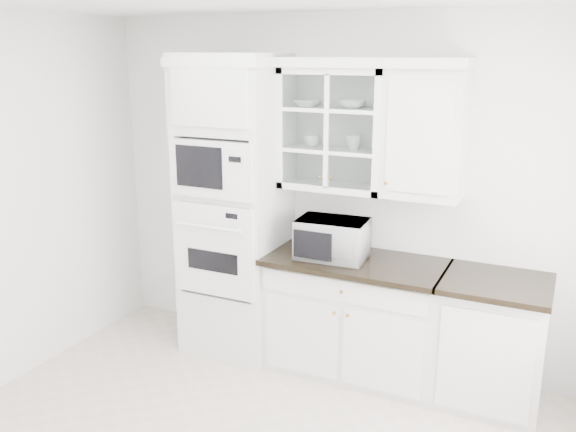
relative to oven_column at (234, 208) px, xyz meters
The scene contains 12 objects.
room_shell 1.37m from the oven_column, 52.79° to the right, with size 4.00×3.50×2.70m.
oven_column is the anchor object (origin of this frame).
base_cabinet_run 1.27m from the oven_column, ahead, with size 1.32×0.67×0.92m.
extra_base_cabinet 2.16m from the oven_column, ahead, with size 0.72×0.67×0.92m.
upper_cabinet_glass 1.03m from the oven_column, 12.10° to the left, with size 0.80×0.33×0.90m.
upper_cabinet_solid 1.60m from the oven_column, ahead, with size 0.55×0.33×0.90m, color silver.
crown_molding 1.33m from the oven_column, 11.90° to the left, with size 2.14×0.38×0.07m, color white.
countertop_microwave 0.86m from the oven_column, ahead, with size 0.51×0.42×0.29m, color white.
bowl_a 1.02m from the oven_column, 14.56° to the left, with size 0.20×0.20×0.05m, color white.
bowl_b 1.25m from the oven_column, 11.12° to the left, with size 0.19×0.19×0.06m, color white.
cup_a 0.84m from the oven_column, 15.74° to the left, with size 0.11×0.11×0.09m, color white.
cup_b 1.10m from the oven_column, 11.22° to the left, with size 0.11×0.11×0.11m, color white.
Camera 1 is at (1.66, -2.65, 2.41)m, focal length 38.00 mm.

